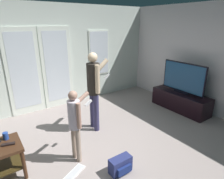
% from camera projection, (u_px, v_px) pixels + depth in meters
% --- Properties ---
extents(ground_plane, '(6.38, 4.91, 0.02)m').
position_uv_depth(ground_plane, '(91.00, 162.00, 3.02)').
color(ground_plane, gray).
extents(wall_back_with_doors, '(6.38, 0.09, 2.53)m').
position_uv_depth(wall_back_with_doors, '(40.00, 60.00, 4.49)').
color(wall_back_with_doors, silver).
rests_on(wall_back_with_doors, ground_plane).
extents(wall_right_plain, '(0.06, 4.91, 2.50)m').
position_uv_depth(wall_right_plain, '(212.00, 61.00, 4.32)').
color(wall_right_plain, silver).
rests_on(wall_right_plain, ground_plane).
extents(tv_stand, '(0.49, 1.41, 0.44)m').
position_uv_depth(tv_stand, '(180.00, 101.00, 4.76)').
color(tv_stand, black).
rests_on(tv_stand, ground_plane).
extents(flat_screen_tv, '(0.08, 1.11, 0.74)m').
position_uv_depth(flat_screen_tv, '(183.00, 78.00, 4.56)').
color(flat_screen_tv, black).
rests_on(flat_screen_tv, tv_stand).
extents(person_adult, '(0.60, 0.42, 1.56)m').
position_uv_depth(person_adult, '(94.00, 85.00, 3.67)').
color(person_adult, '#39365D').
rests_on(person_adult, ground_plane).
extents(person_child, '(0.50, 0.36, 1.16)m').
position_uv_depth(person_child, '(75.00, 120.00, 2.86)').
color(person_child, tan).
rests_on(person_child, ground_plane).
extents(backpack, '(0.34, 0.20, 0.24)m').
position_uv_depth(backpack, '(121.00, 165.00, 2.78)').
color(backpack, navy).
rests_on(backpack, ground_plane).
extents(loose_keyboard, '(0.45, 0.31, 0.02)m').
position_uv_depth(loose_keyboard, '(73.00, 174.00, 2.75)').
color(loose_keyboard, white).
rests_on(loose_keyboard, ground_plane).
extents(cup_near_edge, '(0.07, 0.07, 0.11)m').
position_uv_depth(cup_near_edge, '(6.00, 136.00, 2.73)').
color(cup_near_edge, '#22449E').
rests_on(cup_near_edge, coffee_table).
extents(tv_remote_black, '(0.18, 0.10, 0.02)m').
position_uv_depth(tv_remote_black, '(8.00, 144.00, 2.61)').
color(tv_remote_black, black).
rests_on(tv_remote_black, coffee_table).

